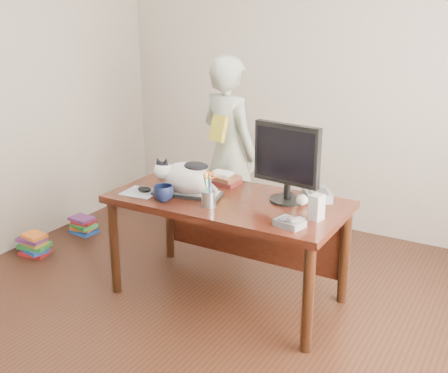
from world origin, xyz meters
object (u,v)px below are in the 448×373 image
speaker (317,207)px  cat (185,176)px  calculator (317,195)px  book_pile_a (34,245)px  coffee_mug (163,193)px  book_pile_b (83,225)px  book_stack (223,179)px  baseball (302,200)px  monitor (287,159)px  person (229,152)px  desk (233,215)px  keyboard (187,193)px  phone (290,223)px  mouse (145,189)px  pen_cup (208,197)px

speaker → cat: bearing=-165.3°
calculator → book_pile_a: calculator is taller
cat → book_pile_a: (-1.46, -0.12, -0.80)m
coffee_mug → book_pile_b: coffee_mug is taller
book_stack → baseball: bearing=-5.0°
monitor → book_pile_b: size_ratio=2.06×
person → book_pile_b: size_ratio=6.30×
book_pile_b → book_pile_a: bearing=-93.1°
cat → book_pile_b: 1.70m
desk → baseball: (0.49, 0.05, 0.19)m
keyboard → monitor: bearing=4.9°
person → speaker: bearing=159.6°
desk → monitor: size_ratio=3.00×
phone → speaker: bearing=76.9°
cat → book_pile_b: bearing=150.4°
monitor → speaker: 0.41m
speaker → calculator: (-0.13, 0.36, -0.05)m
coffee_mug → mouse: bearing=161.6°
person → desk: bearing=140.0°
keyboard → coffee_mug: coffee_mug is taller
desk → pen_cup: bearing=-97.2°
phone → desk: bearing=164.0°
desk → coffee_mug: 0.52m
phone → book_pile_a: (-2.32, 0.05, -0.69)m
speaker → baseball: size_ratio=2.11×
pen_cup → speaker: pen_cup is taller
keyboard → baseball: bearing=2.3°
book_stack → book_pile_b: 1.70m
coffee_mug → calculator: bearing=31.5°
keyboard → baseball: size_ratio=6.53×
desk → mouse: mouse is taller
phone → book_pile_a: phone is taller
keyboard → person: size_ratio=0.31×
book_pile_a → mouse: bearing=0.9°
book_pile_b → coffee_mug: bearing=-23.8°
speaker → book_pile_b: bearing=-176.3°
desk → book_pile_a: (-1.75, -0.28, -0.51)m
desk → book_pile_b: bearing=171.0°
keyboard → book_stack: book_stack is taller
coffee_mug → person: 1.12m
baseball → calculator: 0.17m
desk → cat: (-0.29, -0.16, 0.28)m
desk → calculator: (0.53, 0.21, 0.18)m
calculator → pen_cup: bearing=-172.1°
monitor → baseball: (0.12, -0.00, -0.26)m
speaker → baseball: bearing=145.6°
speaker → book_pile_b: 2.54m
keyboard → mouse: bearing=-173.0°
speaker → keyboard: bearing=-165.6°
cat → monitor: (0.66, 0.21, 0.17)m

